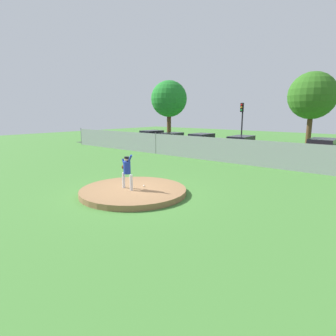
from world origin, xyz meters
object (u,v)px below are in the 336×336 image
Objects in this scene: baseball at (144,186)px; parked_car_white at (201,142)px; pitcher_youth at (127,169)px; parked_car_charcoal at (241,146)px; parked_car_champagne at (171,141)px; traffic_light_near at (242,117)px; parked_car_red at (322,151)px; parked_car_slate at (152,139)px.

baseball is 0.02× the size of parked_car_white.
parked_car_white is (-5.83, 15.08, -0.40)m from pitcher_youth.
parked_car_champagne is (-7.68, -0.19, -0.03)m from parked_car_charcoal.
baseball is at bearing -78.30° from traffic_light_near.
parked_car_champagne is 13.97m from parked_car_red.
parked_car_charcoal reaches higher than baseball.
parked_car_white is at bearing 7.70° from parked_car_slate.
pitcher_youth is 17.09m from parked_car_champagne.
pitcher_youth is 0.39× the size of parked_car_slate.
pitcher_youth is 0.38× the size of parked_car_white.
parked_car_champagne is at bearing -177.86° from parked_car_red.
parked_car_red reaches higher than baseball.
pitcher_youth is 19.22m from traffic_light_near.
parked_car_charcoal is 1.06× the size of parked_car_red.
parked_car_champagne is (-9.13, 14.44, -0.40)m from pitcher_youth.
parked_car_white is (-6.11, 14.31, 0.47)m from baseball.
pitcher_youth reaches higher than parked_car_white.
parked_car_champagne is at bearing 124.55° from baseball.
baseball is 18.64m from traffic_light_near.
pitcher_youth is at bearing -68.87° from parked_car_white.
parked_car_champagne reaches higher than baseball.
parked_car_champagne is 0.99× the size of traffic_light_near.
traffic_light_near reaches higher than baseball.
pitcher_youth is at bearing -50.56° from parked_car_slate.
parked_car_charcoal is at bearing 1.40° from parked_car_champagne.
parked_car_charcoal is 5.19m from traffic_light_near.
parked_car_champagne is 7.55m from traffic_light_near.
parked_car_slate reaches higher than parked_car_white.
pitcher_youth is 14.71m from parked_car_charcoal.
parked_car_red is (4.83, 14.97, -0.33)m from pitcher_youth.
parked_car_charcoal is 1.07× the size of parked_car_champagne.
parked_car_charcoal is 6.29m from parked_car_red.
parked_car_charcoal is at bearing 1.97° from parked_car_slate.
parked_car_champagne is (-3.31, -0.63, -0.00)m from parked_car_white.
pitcher_youth is at bearing -79.60° from traffic_light_near.
parked_car_slate is at bearing 131.68° from baseball.
parked_car_red reaches higher than parked_car_slate.
parked_car_slate is at bearing 129.44° from pitcher_youth.
baseball is at bearing 69.61° from pitcher_youth.
parked_car_red is at bearing 2.38° from parked_car_slate.
traffic_light_near reaches higher than parked_car_champagne.
parked_car_charcoal is at bearing 97.16° from baseball.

